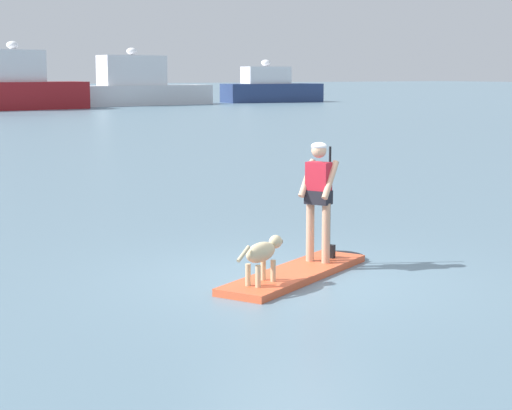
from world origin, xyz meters
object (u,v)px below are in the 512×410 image
Objects in this scene: dog at (263,253)px; moored_boat_center at (21,87)px; paddleboard at (303,271)px; moored_boat_starboard at (139,87)px; moored_boat_outer at (270,89)px; person_paddler at (319,193)px.

moored_boat_center is at bearing 74.60° from dog.
moored_boat_starboard is at bearing 66.38° from paddleboard.
moored_boat_starboard is (11.42, 3.05, -0.12)m from moored_boat_center.
moored_boat_starboard is (27.25, 60.53, 1.09)m from dog.
moored_boat_center reaches higher than moored_boat_outer.
moored_boat_center reaches higher than paddleboard.
moored_boat_center is 11.82m from moored_boat_starboard.
moored_boat_center is at bearing -172.12° from moored_boat_outer.
moored_boat_starboard is 14.00m from moored_boat_outer.
moored_boat_starboard is (26.27, 60.07, 1.53)m from paddleboard.
moored_boat_outer reaches higher than paddleboard.
moored_boat_outer reaches higher than person_paddler.
moored_boat_outer is (39.83, 60.34, 0.17)m from person_paddler.
moored_boat_outer is at bearing 56.38° from paddleboard.
moored_boat_starboard is at bearing -178.10° from moored_boat_outer.
moored_boat_outer is at bearing 56.57° from person_paddler.
moored_boat_center is (15.83, 57.47, 1.20)m from dog.
person_paddler is 0.13× the size of moored_boat_starboard.
person_paddler is 1.66m from dog.
moored_boat_starboard reaches higher than dog.
dog is 0.10× the size of moored_boat_center.
moored_boat_outer is (41.24, 60.99, 0.79)m from dog.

